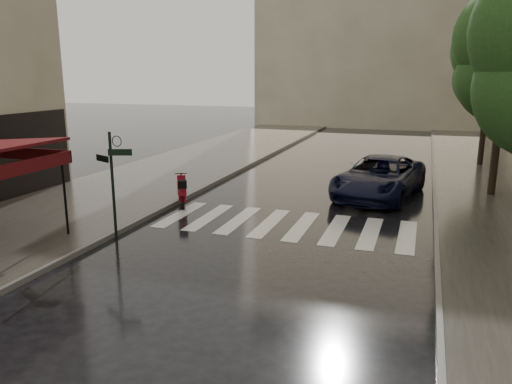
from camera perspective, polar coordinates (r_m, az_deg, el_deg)
The scene contains 12 objects.
ground at distance 11.93m, azimuth -18.97°, elevation -10.25°, with size 120.00×120.00×0.00m, color black.
sidewalk_near at distance 23.94m, azimuth -10.16°, elevation 2.15°, with size 6.00×60.00×0.12m, color #38332D.
sidewalk_far at distance 21.30m, azimuth 27.24°, elevation -0.54°, with size 5.50×60.00×0.12m, color #38332D.
curb_near at distance 22.64m, azimuth -3.37°, elevation 1.73°, with size 0.12×60.00×0.16m, color #595651.
curb_far at distance 21.04m, azimuth 19.71°, elevation 0.06°, with size 0.12×60.00×0.16m, color #595651.
crosswalk at distance 15.76m, azimuth 3.39°, elevation -3.73°, with size 7.85×3.20×0.01m.
signpost at distance 14.38m, azimuth -16.08°, elevation 1.61°, with size 1.17×0.29×3.10m.
backdrop_building at distance 47.01m, azimuth 14.70°, elevation 19.51°, with size 22.00×6.00×20.00m, color #9D9478.
tree_mid at distance 20.72m, azimuth 26.80°, elevation 14.65°, with size 3.80×3.80×8.34m.
tree_far at distance 27.69m, azimuth 25.27°, elevation 13.84°, with size 3.80×3.80×8.16m.
scooter at distance 18.04m, azimuth -8.44°, elevation -0.02°, with size 0.94×1.48×1.08m.
parked_car at distance 19.70m, azimuth 13.91°, elevation 1.68°, with size 2.57×5.57×1.55m, color black.
Camera 1 is at (6.93, -8.54, 4.63)m, focal length 35.00 mm.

